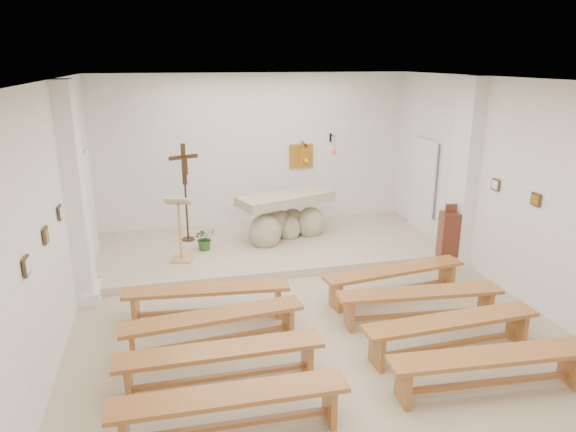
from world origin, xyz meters
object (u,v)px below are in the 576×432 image
object	(u,v)px
donation_pedestal	(448,239)
bench_left_third	(221,358)
bench_right_front	(394,276)
lectern	(180,229)
crucifix_stand	(185,186)
bench_right_fourth	(491,364)
bench_left_fourth	(231,404)
altar	(285,220)
bench_right_second	(420,299)
bench_right_third	(451,327)
bench_left_second	(213,323)
bench_left_front	(207,295)

from	to	relation	value
donation_pedestal	bench_left_third	world-z (taller)	donation_pedestal
bench_right_front	lectern	bearing A→B (deg)	139.92
crucifix_stand	bench_right_fourth	bearing A→B (deg)	-83.79
bench_left_third	bench_left_fourth	world-z (taller)	same
altar	bench_right_second	bearing A→B (deg)	-92.87
bench_right_fourth	donation_pedestal	bearing A→B (deg)	70.77
donation_pedestal	bench_right_front	world-z (taller)	donation_pedestal
bench_right_second	bench_right_third	world-z (taller)	same
donation_pedestal	bench_left_second	size ratio (longest dim) A/B	0.49
altar	crucifix_stand	size ratio (longest dim) A/B	1.07
donation_pedestal	bench_right_front	bearing A→B (deg)	-135.09
donation_pedestal	altar	bearing A→B (deg)	157.05
crucifix_stand	bench_left_fourth	size ratio (longest dim) A/B	0.82
bench_right_second	crucifix_stand	bearing A→B (deg)	132.73
bench_right_front	bench_right_second	world-z (taller)	same
crucifix_stand	donation_pedestal	distance (m)	5.26
bench_left_fourth	bench_right_fourth	bearing A→B (deg)	1.19
crucifix_stand	donation_pedestal	xyz separation A→B (m)	(4.72, -2.19, -0.79)
altar	donation_pedestal	size ratio (longest dim) A/B	1.78
crucifix_stand	bench_right_fourth	size ratio (longest dim) A/B	0.82
bench_right_front	crucifix_stand	bearing A→B (deg)	126.37
lectern	donation_pedestal	distance (m)	5.03
bench_left_third	bench_right_front	bearing A→B (deg)	29.81
crucifix_stand	bench_left_front	size ratio (longest dim) A/B	0.82
altar	bench_right_second	world-z (taller)	altar
bench_right_front	bench_right_third	distance (m)	1.73
donation_pedestal	bench_left_fourth	distance (m)	5.89
altar	bench_right_third	size ratio (longest dim) A/B	0.88
altar	bench_right_front	distance (m)	3.13
donation_pedestal	bench_right_fourth	size ratio (longest dim) A/B	0.49
altar	crucifix_stand	world-z (taller)	crucifix_stand
altar	lectern	size ratio (longest dim) A/B	1.72
bench_left_fourth	bench_right_fourth	xyz separation A→B (m)	(3.03, 0.00, 0.00)
bench_right_third	bench_left_fourth	distance (m)	3.15
altar	bench_left_third	world-z (taller)	altar
bench_right_second	bench_right_fourth	bearing A→B (deg)	-84.58
donation_pedestal	bench_left_front	xyz separation A→B (m)	(-4.61, -1.06, -0.15)
bench_right_front	bench_left_third	bearing A→B (deg)	-157.83
bench_left_front	bench_left_fourth	xyz separation A→B (m)	(0.00, -2.60, 0.00)
lectern	bench_left_front	distance (m)	2.17
altar	bench_right_front	bearing A→B (deg)	-88.25
crucifix_stand	bench_right_front	xyz separation A→B (m)	(3.14, -3.25, -0.93)
crucifix_stand	bench_left_third	world-z (taller)	crucifix_stand
altar	crucifix_stand	xyz separation A→B (m)	(-1.99, 0.34, 0.77)
crucifix_stand	bench_right_fourth	world-z (taller)	crucifix_stand
lectern	crucifix_stand	bearing A→B (deg)	93.92
bench_left_third	bench_left_fourth	bearing A→B (deg)	-89.97
bench_right_front	bench_left_second	xyz separation A→B (m)	(-3.03, -0.87, 0.00)
altar	bench_right_fourth	bearing A→B (deg)	-98.00
altar	bench_left_second	world-z (taller)	altar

